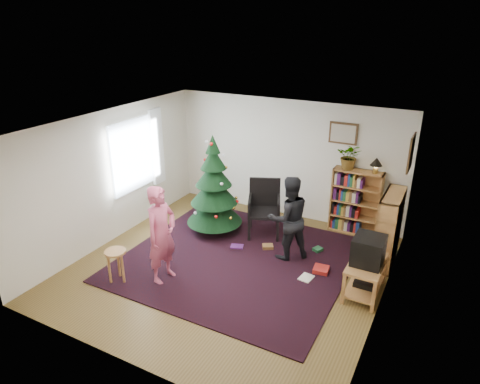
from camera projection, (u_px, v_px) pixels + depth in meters
The scene contains 23 objects.
floor at pixel (229, 268), 7.39m from camera, with size 5.00×5.00×0.00m, color brown.
ceiling at pixel (227, 126), 6.44m from camera, with size 5.00×5.00×0.00m, color white.
wall_back at pixel (286, 159), 8.96m from camera, with size 5.00×0.02×2.50m, color silver.
wall_front at pixel (121, 279), 4.87m from camera, with size 5.00×0.02×2.50m, color silver.
wall_left at pixel (112, 176), 7.99m from camera, with size 0.02×5.00×2.50m, color silver.
wall_right at pixel (388, 236), 5.84m from camera, with size 0.02×5.00×2.50m, color silver.
rug at pixel (237, 259), 7.63m from camera, with size 3.80×3.60×0.02m, color black.
window_pane at pixel (133, 155), 8.37m from camera, with size 0.04×1.20×1.40m, color silver.
curtain at pixel (157, 147), 8.93m from camera, with size 0.06×0.35×1.60m, color white.
picture_back at pixel (343, 133), 8.18m from camera, with size 0.55×0.03×0.42m.
picture_right at pixel (411, 153), 7.01m from camera, with size 0.03×0.50×0.60m.
christmas_tree at pixel (214, 193), 8.35m from camera, with size 1.10×1.10×2.00m.
bookshelf_back at pixel (356, 201), 8.38m from camera, with size 0.95×0.30×1.30m.
bookshelf_right at pixel (389, 228), 7.32m from camera, with size 0.30×0.95×1.30m.
tv_stand at pixel (365, 275), 6.60m from camera, with size 0.50×0.90×0.55m.
crt_tv at pixel (368, 250), 6.43m from camera, with size 0.46×0.49×0.43m.
armchair at pixel (267, 205), 8.37m from camera, with size 0.80×0.82×1.11m.
stool at pixel (116, 258), 6.85m from camera, with size 0.34×0.34×0.57m.
person_standing at pixel (162, 235), 6.78m from camera, with size 0.60×0.39×1.64m, color #C44E6E.
person_by_chair at pixel (289, 218), 7.43m from camera, with size 0.75×0.58×1.54m, color black.
potted_plant at pixel (350, 156), 8.13m from camera, with size 0.46×0.40×0.51m, color gray.
table_lamp at pixel (376, 163), 7.93m from camera, with size 0.23×0.23×0.31m.
floor_clutter at pixel (302, 260), 7.55m from camera, with size 2.26×1.15×0.08m.
Camera 1 is at (3.12, -5.51, 4.03)m, focal length 32.00 mm.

